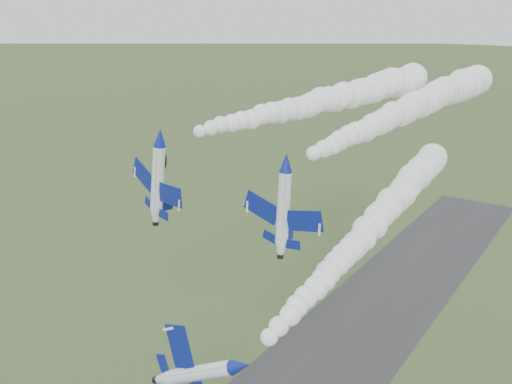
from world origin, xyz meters
TOP-DOWN VIEW (x-y plane):
  - jet_lead at (14.50, -0.98)m, footprint 5.16×12.97m
  - smoke_trail_jet_lead at (12.88, 33.59)m, footprint 9.75×63.09m
  - jet_pair_left at (-10.67, 16.18)m, footprint 12.04×14.30m
  - smoke_trail_jet_pair_left at (-2.90, 47.83)m, footprint 20.30×57.58m
  - jet_pair_right at (8.73, 16.01)m, footprint 10.89×13.07m
  - smoke_trail_jet_pair_right at (10.86, 51.64)m, footprint 9.17×65.85m

SIDE VIEW (x-z plane):
  - jet_lead at x=14.50m, z-range 28.44..38.00m
  - smoke_trail_jet_lead at x=12.88m, z-range 33.41..38.59m
  - jet_pair_right at x=8.73m, z-range 46.23..49.47m
  - jet_pair_left at x=-10.67m, z-range 46.25..50.26m
  - smoke_trail_jet_pair_right at x=10.86m, z-range 46.42..52.28m
  - smoke_trail_jet_pair_left at x=-2.90m, z-range 46.78..52.49m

